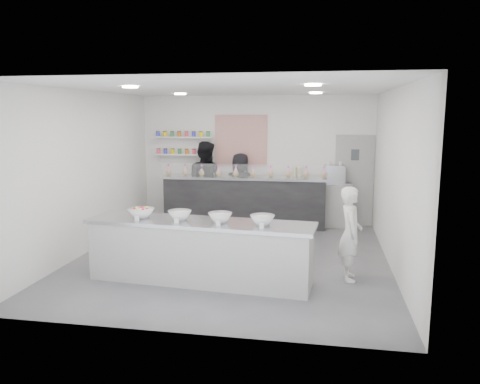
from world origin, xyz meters
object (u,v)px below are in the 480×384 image
object	(u,v)px
espresso_ledge	(320,204)
espresso_machine	(334,174)
back_bar	(244,201)
woman_prep	(350,234)
staff_left	(205,182)
prep_counter	(200,251)
staff_right	(240,188)

from	to	relation	value
espresso_ledge	espresso_machine	xyz separation A→B (m)	(0.29, 0.00, 0.70)
back_bar	woman_prep	bearing A→B (deg)	-57.61
woman_prep	staff_left	xyz separation A→B (m)	(-3.21, 3.52, 0.23)
espresso_ledge	staff_left	xyz separation A→B (m)	(-2.74, -0.04, 0.45)
prep_counter	staff_right	size ratio (longest dim) A/B	2.10
woman_prep	espresso_ledge	bearing A→B (deg)	4.84
prep_counter	staff_right	world-z (taller)	staff_right
back_bar	staff_right	world-z (taller)	staff_right
woman_prep	staff_right	world-z (taller)	staff_right
prep_counter	staff_right	bearing A→B (deg)	95.68
prep_counter	woman_prep	world-z (taller)	woman_prep
espresso_ledge	woman_prep	distance (m)	3.59
staff_left	back_bar	bearing A→B (deg)	-178.86
back_bar	espresso_machine	bearing A→B (deg)	6.36
prep_counter	staff_left	size ratio (longest dim) A/B	1.82
staff_right	woman_prep	bearing A→B (deg)	124.18
prep_counter	back_bar	bearing A→B (deg)	93.62
espresso_machine	staff_left	bearing A→B (deg)	-179.31
woman_prep	staff_right	bearing A→B (deg)	30.97
prep_counter	staff_right	xyz separation A→B (m)	(-0.07, 4.00, 0.36)
back_bar	espresso_machine	world-z (taller)	espresso_machine
woman_prep	staff_left	size ratio (longest dim) A/B	0.76
espresso_machine	woman_prep	bearing A→B (deg)	-87.00
prep_counter	back_bar	world-z (taller)	back_bar
espresso_machine	woman_prep	world-z (taller)	woman_prep
espresso_ledge	woman_prep	size ratio (longest dim) A/B	0.94
espresso_machine	staff_left	size ratio (longest dim) A/B	0.25
espresso_ledge	woman_prep	xyz separation A→B (m)	(0.48, -3.55, 0.22)
staff_right	staff_left	bearing A→B (deg)	0.42
back_bar	woman_prep	world-z (taller)	woman_prep
woman_prep	staff_right	xyz separation A→B (m)	(-2.35, 3.52, 0.10)
back_bar	woman_prep	xyz separation A→B (m)	(2.21, -3.27, 0.16)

